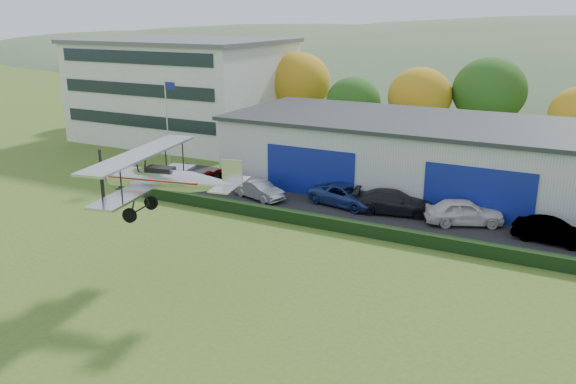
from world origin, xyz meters
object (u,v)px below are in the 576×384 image
at_px(car_1, 259,189).
at_px(biplane, 163,177).
at_px(car_4, 464,212).
at_px(car_0, 228,178).
at_px(car_2, 346,195).
at_px(car_3, 394,202).
at_px(flagpole, 168,118).
at_px(hangar, 495,162).
at_px(car_5, 552,231).
at_px(office_block, 185,89).

distance_m(car_1, biplane, 15.20).
bearing_deg(car_1, car_4, -67.49).
relative_size(car_0, car_2, 0.76).
relative_size(car_3, car_4, 1.11).
relative_size(car_0, car_1, 0.97).
relative_size(car_0, car_4, 0.83).
relative_size(flagpole, car_1, 1.92).
height_order(hangar, car_2, hangar).
bearing_deg(car_5, car_4, 87.53).
height_order(car_2, car_5, car_2).
distance_m(hangar, car_2, 11.36).
height_order(car_2, car_3, car_3).
bearing_deg(car_1, biplane, -150.93).
xyz_separation_m(hangar, car_1, (-14.90, -8.48, -1.92)).
xyz_separation_m(office_block, car_4, (32.43, -14.13, -4.33)).
xyz_separation_m(car_5, biplane, (-16.56, -14.64, 4.78)).
height_order(office_block, car_0, office_block).
distance_m(car_1, car_3, 9.80).
height_order(car_3, biplane, biplane).
bearing_deg(car_4, office_block, 41.64).
relative_size(hangar, car_5, 9.42).
height_order(car_0, car_4, car_4).
height_order(hangar, biplane, biplane).
bearing_deg(hangar, car_5, -59.58).
bearing_deg(flagpole, car_5, -3.80).
relative_size(office_block, flagpole, 2.57).
distance_m(flagpole, car_5, 29.89).
distance_m(flagpole, biplane, 21.09).
distance_m(car_0, car_3, 13.30).
bearing_deg(car_0, car_1, -119.90).
distance_m(car_2, car_3, 3.49).
distance_m(hangar, flagpole, 25.68).
bearing_deg(flagpole, car_3, -3.17).
bearing_deg(biplane, car_2, 67.92).
xyz_separation_m(hangar, car_3, (-5.21, -7.07, -1.82)).
height_order(car_5, biplane, biplane).
xyz_separation_m(car_2, car_4, (8.13, -0.05, 0.10)).
relative_size(flagpole, car_0, 1.98).
relative_size(car_2, biplane, 0.62).
height_order(car_4, car_5, car_4).
height_order(hangar, car_3, hangar).
distance_m(hangar, biplane, 25.69).
height_order(office_block, car_5, office_block).
xyz_separation_m(car_0, biplane, (6.61, -15.60, 4.80)).
relative_size(car_2, car_5, 1.23).
bearing_deg(flagpole, car_0, -8.99).
xyz_separation_m(hangar, car_2, (-8.70, -7.05, -1.87)).
bearing_deg(office_block, car_1, -40.58).
height_order(car_3, car_5, car_3).
relative_size(hangar, car_2, 7.66).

